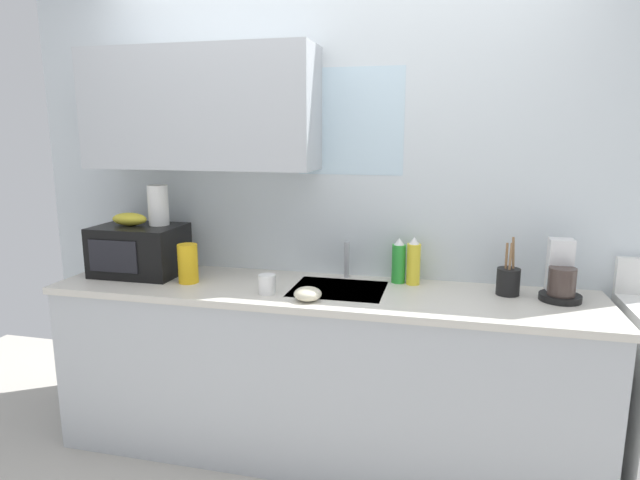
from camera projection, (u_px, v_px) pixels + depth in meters
The scene contains 13 objects.
kitchen_wall_assembly at pixel (307, 188), 2.93m from camera, with size 3.51×0.42×2.50m.
counter_unit at pixel (320, 371), 2.78m from camera, with size 2.74×0.63×0.90m.
sink_faucet at pixel (347, 260), 2.88m from camera, with size 0.03×0.03×0.20m, color #B2B5BA.
microwave at pixel (140, 250), 2.96m from camera, with size 0.46×0.35×0.27m.
banana_bunch at pixel (130, 219), 2.94m from camera, with size 0.20×0.11×0.07m, color gold.
paper_towel_roll at pixel (158, 205), 2.93m from camera, with size 0.11×0.11×0.22m, color white.
coffee_maker at pixel (561, 277), 2.52m from camera, with size 0.19×0.21×0.28m.
dish_soap_bottle_green at pixel (399, 262), 2.79m from camera, with size 0.07×0.07×0.24m.
dish_soap_bottle_yellow at pixel (414, 262), 2.76m from camera, with size 0.07×0.07×0.25m.
cereal_canister at pixel (188, 263), 2.79m from camera, with size 0.10×0.10×0.20m, color gold.
mug_white at pixel (267, 284), 2.61m from camera, with size 0.08×0.08×0.10m, color white.
utensil_crock at pixel (508, 281), 2.59m from camera, with size 0.11×0.11×0.28m.
small_bowl at pixel (308, 294), 2.50m from camera, with size 0.13×0.13×0.07m, color beige.
Camera 1 is at (0.61, -2.52, 1.67)m, focal length 30.17 mm.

